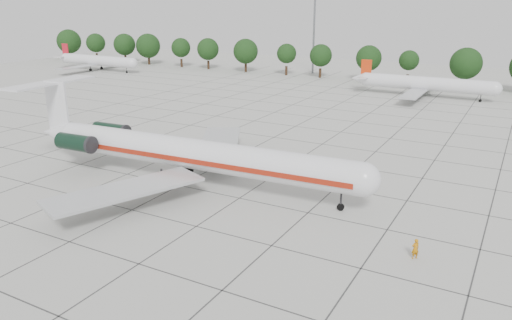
# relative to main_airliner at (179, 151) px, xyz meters

# --- Properties ---
(ground) EXTENTS (260.00, 260.00, 0.00)m
(ground) POSITION_rel_main_airliner_xyz_m (8.66, -1.09, -3.72)
(ground) COLOR #BABAB2
(ground) RESTS_ON ground
(apron_joints) EXTENTS (170.00, 170.00, 0.02)m
(apron_joints) POSITION_rel_main_airliner_xyz_m (8.66, 13.91, -3.71)
(apron_joints) COLOR #383838
(apron_joints) RESTS_ON ground
(main_airliner) EXTENTS (44.91, 35.24, 10.52)m
(main_airliner) POSITION_rel_main_airliner_xyz_m (0.00, 0.00, 0.00)
(main_airliner) COLOR silver
(main_airliner) RESTS_ON ground
(ground_crew) EXTENTS (0.77, 0.75, 1.79)m
(ground_crew) POSITION_rel_main_airliner_xyz_m (28.03, -5.37, -2.82)
(ground_crew) COLOR #BE730B
(ground_crew) RESTS_ON ground
(bg_airliner_a) EXTENTS (28.24, 27.20, 7.40)m
(bg_airliner_a) POSITION_rel_main_airliner_xyz_m (-80.07, 65.22, -0.81)
(bg_airliner_a) COLOR silver
(bg_airliner_a) RESTS_ON ground
(bg_airliner_c) EXTENTS (28.24, 27.20, 7.40)m
(bg_airliner_c) POSITION_rel_main_airliner_xyz_m (14.31, 68.47, -0.81)
(bg_airliner_c) COLOR silver
(bg_airliner_c) RESTS_ON ground
(tree_line) EXTENTS (249.86, 8.44, 10.22)m
(tree_line) POSITION_rel_main_airliner_xyz_m (-3.03, 83.91, 2.26)
(tree_line) COLOR #332114
(tree_line) RESTS_ON ground
(floodlight_mast) EXTENTS (1.60, 1.60, 25.45)m
(floodlight_mast) POSITION_rel_main_airliner_xyz_m (-21.34, 90.91, 10.57)
(floodlight_mast) COLOR slate
(floodlight_mast) RESTS_ON ground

